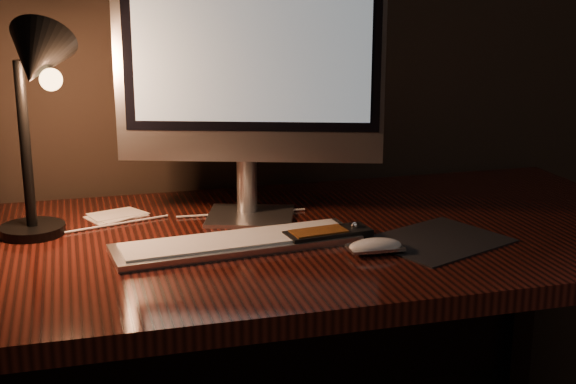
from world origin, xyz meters
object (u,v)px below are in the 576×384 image
object	(u,v)px
mouse	(375,248)
media_remote	(328,235)
keyboard	(237,242)
desk	(270,284)
desk_lamp	(36,91)
monitor	(249,57)

from	to	relation	value
mouse	media_remote	world-z (taller)	media_remote
keyboard	mouse	world-z (taller)	mouse
keyboard	media_remote	world-z (taller)	media_remote
desk	desk_lamp	bearing A→B (deg)	177.22
media_remote	keyboard	bearing A→B (deg)	169.44
keyboard	desk_lamp	bearing A→B (deg)	151.56
monitor	mouse	xyz separation A→B (m)	(0.17, -0.27, -0.32)
monitor	keyboard	world-z (taller)	monitor
media_remote	desk_lamp	distance (m)	0.60
mouse	media_remote	size ratio (longest dim) A/B	0.58
desk	mouse	xyz separation A→B (m)	(0.14, -0.22, 0.14)
media_remote	mouse	bearing A→B (deg)	-63.86
desk	monitor	world-z (taller)	monitor
desk	desk_lamp	world-z (taller)	desk_lamp
desk	media_remote	bearing A→B (deg)	-58.06
monitor	mouse	bearing A→B (deg)	-39.30
keyboard	mouse	bearing A→B (deg)	-28.75
monitor	desk_lamp	bearing A→B (deg)	-158.01
media_remote	desk_lamp	xyz separation A→B (m)	(-0.51, 0.15, 0.27)
monitor	desk	bearing A→B (deg)	-41.04
desk	mouse	world-z (taller)	mouse
keyboard	desk_lamp	world-z (taller)	desk_lamp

